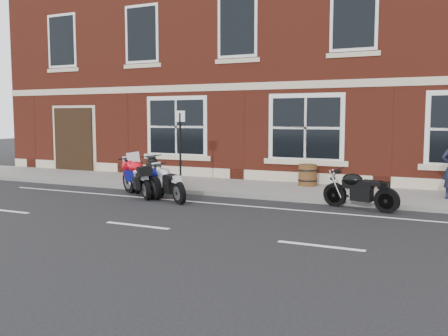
{
  "coord_description": "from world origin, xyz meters",
  "views": [
    {
      "loc": [
        6.22,
        -11.7,
        2.3
      ],
      "look_at": [
        -0.13,
        1.6,
        0.82
      ],
      "focal_mm": 40.0,
      "sensor_mm": 36.0,
      "label": 1
    }
  ],
  "objects_px": {
    "moto_sport_silver": "(169,182)",
    "moto_sport_black": "(155,174)",
    "moto_sport_red": "(141,176)",
    "moto_naked_black": "(359,189)",
    "moto_touring_silver": "(142,179)",
    "barrel_planter": "(308,175)",
    "parking_sign": "(180,144)"
  },
  "relations": [
    {
      "from": "moto_touring_silver",
      "to": "moto_sport_silver",
      "type": "distance_m",
      "value": 1.13
    },
    {
      "from": "moto_touring_silver",
      "to": "barrel_planter",
      "type": "xyz_separation_m",
      "value": [
        4.02,
        3.5,
        -0.05
      ]
    },
    {
      "from": "moto_touring_silver",
      "to": "moto_naked_black",
      "type": "height_order",
      "value": "moto_touring_silver"
    },
    {
      "from": "moto_sport_silver",
      "to": "parking_sign",
      "type": "xyz_separation_m",
      "value": [
        -0.5,
        1.51,
        0.99
      ]
    },
    {
      "from": "moto_sport_silver",
      "to": "parking_sign",
      "type": "distance_m",
      "value": 1.87
    },
    {
      "from": "moto_sport_silver",
      "to": "moto_naked_black",
      "type": "xyz_separation_m",
      "value": [
        5.08,
        0.89,
        0.0
      ]
    },
    {
      "from": "moto_sport_black",
      "to": "moto_naked_black",
      "type": "bearing_deg",
      "value": -33.42
    },
    {
      "from": "barrel_planter",
      "to": "parking_sign",
      "type": "xyz_separation_m",
      "value": [
        -3.42,
        -2.27,
        1.04
      ]
    },
    {
      "from": "moto_touring_silver",
      "to": "barrel_planter",
      "type": "height_order",
      "value": "moto_touring_silver"
    },
    {
      "from": "moto_sport_red",
      "to": "moto_touring_silver",
      "type": "bearing_deg",
      "value": -115.05
    },
    {
      "from": "moto_naked_black",
      "to": "parking_sign",
      "type": "bearing_deg",
      "value": 99.62
    },
    {
      "from": "moto_sport_red",
      "to": "moto_sport_silver",
      "type": "distance_m",
      "value": 1.19
    },
    {
      "from": "moto_sport_black",
      "to": "barrel_planter",
      "type": "height_order",
      "value": "moto_sport_black"
    },
    {
      "from": "barrel_planter",
      "to": "moto_sport_black",
      "type": "bearing_deg",
      "value": -143.13
    },
    {
      "from": "moto_touring_silver",
      "to": "barrel_planter",
      "type": "relative_size",
      "value": 2.18
    },
    {
      "from": "moto_sport_red",
      "to": "moto_sport_black",
      "type": "height_order",
      "value": "moto_sport_black"
    },
    {
      "from": "moto_sport_red",
      "to": "moto_naked_black",
      "type": "height_order",
      "value": "moto_sport_red"
    },
    {
      "from": "moto_touring_silver",
      "to": "moto_sport_black",
      "type": "distance_m",
      "value": 0.59
    },
    {
      "from": "moto_sport_red",
      "to": "moto_sport_black",
      "type": "distance_m",
      "value": 0.54
    },
    {
      "from": "moto_sport_black",
      "to": "moto_naked_black",
      "type": "height_order",
      "value": "moto_sport_black"
    },
    {
      "from": "moto_naked_black",
      "to": "moto_touring_silver",
      "type": "bearing_deg",
      "value": 111.63
    },
    {
      "from": "moto_naked_black",
      "to": "parking_sign",
      "type": "relative_size",
      "value": 0.83
    },
    {
      "from": "moto_touring_silver",
      "to": "moto_naked_black",
      "type": "distance_m",
      "value": 6.21
    },
    {
      "from": "moto_touring_silver",
      "to": "parking_sign",
      "type": "height_order",
      "value": "parking_sign"
    },
    {
      "from": "moto_sport_black",
      "to": "barrel_planter",
      "type": "distance_m",
      "value": 4.88
    },
    {
      "from": "moto_sport_silver",
      "to": "moto_sport_black",
      "type": "bearing_deg",
      "value": 83.27
    },
    {
      "from": "barrel_planter",
      "to": "moto_naked_black",
      "type": "bearing_deg",
      "value": -53.11
    },
    {
      "from": "moto_touring_silver",
      "to": "parking_sign",
      "type": "xyz_separation_m",
      "value": [
        0.6,
        1.23,
        0.99
      ]
    },
    {
      "from": "barrel_planter",
      "to": "moto_sport_red",
      "type": "bearing_deg",
      "value": -139.72
    },
    {
      "from": "moto_sport_red",
      "to": "moto_naked_black",
      "type": "distance_m",
      "value": 6.25
    },
    {
      "from": "barrel_planter",
      "to": "parking_sign",
      "type": "height_order",
      "value": "parking_sign"
    },
    {
      "from": "barrel_planter",
      "to": "parking_sign",
      "type": "bearing_deg",
      "value": -146.41
    }
  ]
}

